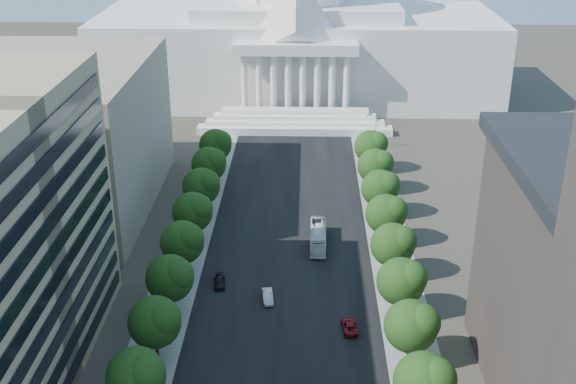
# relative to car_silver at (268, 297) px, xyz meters

# --- Properties ---
(road_asphalt) EXTENTS (30.00, 260.00, 0.01)m
(road_asphalt) POSITION_rel_car_silver_xyz_m (2.91, 26.37, -0.76)
(road_asphalt) COLOR black
(road_asphalt) RESTS_ON ground
(sidewalk_left) EXTENTS (8.00, 260.00, 0.02)m
(sidewalk_left) POSITION_rel_car_silver_xyz_m (-16.09, 26.37, -0.76)
(sidewalk_left) COLOR gray
(sidewalk_left) RESTS_ON ground
(sidewalk_right) EXTENTS (8.00, 260.00, 0.02)m
(sidewalk_right) POSITION_rel_car_silver_xyz_m (21.91, 26.37, -0.76)
(sidewalk_right) COLOR gray
(sidewalk_right) RESTS_ON ground
(capitol) EXTENTS (120.00, 56.00, 73.00)m
(capitol) POSITION_rel_car_silver_xyz_m (2.91, 121.26, 19.24)
(capitol) COLOR white
(capitol) RESTS_ON ground
(office_block_left_far) EXTENTS (38.00, 52.00, 30.00)m
(office_block_left_far) POSITION_rel_car_silver_xyz_m (-45.09, 36.37, 14.24)
(office_block_left_far) COLOR gray
(office_block_left_far) RESTS_ON ground
(tree_l_c) EXTENTS (7.79, 7.60, 9.97)m
(tree_l_c) POSITION_rel_car_silver_xyz_m (-14.75, -27.82, 5.69)
(tree_l_c) COLOR #33261C
(tree_l_c) RESTS_ON ground
(tree_l_d) EXTENTS (7.79, 7.60, 9.97)m
(tree_l_d) POSITION_rel_car_silver_xyz_m (-14.75, -15.82, 5.69)
(tree_l_d) COLOR #33261C
(tree_l_d) RESTS_ON ground
(tree_l_e) EXTENTS (7.79, 7.60, 9.97)m
(tree_l_e) POSITION_rel_car_silver_xyz_m (-14.75, -3.82, 5.69)
(tree_l_e) COLOR #33261C
(tree_l_e) RESTS_ON ground
(tree_l_f) EXTENTS (7.79, 7.60, 9.97)m
(tree_l_f) POSITION_rel_car_silver_xyz_m (-14.75, 8.18, 5.69)
(tree_l_f) COLOR #33261C
(tree_l_f) RESTS_ON ground
(tree_l_g) EXTENTS (7.79, 7.60, 9.97)m
(tree_l_g) POSITION_rel_car_silver_xyz_m (-14.75, 20.18, 5.69)
(tree_l_g) COLOR #33261C
(tree_l_g) RESTS_ON ground
(tree_l_h) EXTENTS (7.79, 7.60, 9.97)m
(tree_l_h) POSITION_rel_car_silver_xyz_m (-14.75, 32.18, 5.69)
(tree_l_h) COLOR #33261C
(tree_l_h) RESTS_ON ground
(tree_l_i) EXTENTS (7.79, 7.60, 9.97)m
(tree_l_i) POSITION_rel_car_silver_xyz_m (-14.75, 44.18, 5.69)
(tree_l_i) COLOR #33261C
(tree_l_i) RESTS_ON ground
(tree_l_j) EXTENTS (7.79, 7.60, 9.97)m
(tree_l_j) POSITION_rel_car_silver_xyz_m (-14.75, 56.18, 5.69)
(tree_l_j) COLOR #33261C
(tree_l_j) RESTS_ON ground
(tree_r_c) EXTENTS (7.79, 7.60, 9.97)m
(tree_r_c) POSITION_rel_car_silver_xyz_m (21.25, -27.82, 5.69)
(tree_r_c) COLOR #33261C
(tree_r_c) RESTS_ON ground
(tree_r_d) EXTENTS (7.79, 7.60, 9.97)m
(tree_r_d) POSITION_rel_car_silver_xyz_m (21.25, -15.82, 5.69)
(tree_r_d) COLOR #33261C
(tree_r_d) RESTS_ON ground
(tree_r_e) EXTENTS (7.79, 7.60, 9.97)m
(tree_r_e) POSITION_rel_car_silver_xyz_m (21.25, -3.82, 5.69)
(tree_r_e) COLOR #33261C
(tree_r_e) RESTS_ON ground
(tree_r_f) EXTENTS (7.79, 7.60, 9.97)m
(tree_r_f) POSITION_rel_car_silver_xyz_m (21.25, 8.18, 5.69)
(tree_r_f) COLOR #33261C
(tree_r_f) RESTS_ON ground
(tree_r_g) EXTENTS (7.79, 7.60, 9.97)m
(tree_r_g) POSITION_rel_car_silver_xyz_m (21.25, 20.18, 5.69)
(tree_r_g) COLOR #33261C
(tree_r_g) RESTS_ON ground
(tree_r_h) EXTENTS (7.79, 7.60, 9.97)m
(tree_r_h) POSITION_rel_car_silver_xyz_m (21.25, 32.18, 5.69)
(tree_r_h) COLOR #33261C
(tree_r_h) RESTS_ON ground
(tree_r_i) EXTENTS (7.79, 7.60, 9.97)m
(tree_r_i) POSITION_rel_car_silver_xyz_m (21.25, 44.18, 5.69)
(tree_r_i) COLOR #33261C
(tree_r_i) RESTS_ON ground
(tree_r_j) EXTENTS (7.79, 7.60, 9.97)m
(tree_r_j) POSITION_rel_car_silver_xyz_m (21.25, 56.18, 5.69)
(tree_r_j) COLOR #33261C
(tree_r_j) RESTS_ON ground
(streetlight_c) EXTENTS (2.61, 0.44, 9.00)m
(streetlight_c) POSITION_rel_car_silver_xyz_m (22.81, -3.63, 5.06)
(streetlight_c) COLOR gray
(streetlight_c) RESTS_ON ground
(streetlight_d) EXTENTS (2.61, 0.44, 9.00)m
(streetlight_d) POSITION_rel_car_silver_xyz_m (22.81, 21.37, 5.06)
(streetlight_d) COLOR gray
(streetlight_d) RESTS_ON ground
(streetlight_e) EXTENTS (2.61, 0.44, 9.00)m
(streetlight_e) POSITION_rel_car_silver_xyz_m (22.81, 46.37, 5.06)
(streetlight_e) COLOR gray
(streetlight_e) RESTS_ON ground
(streetlight_f) EXTENTS (2.61, 0.44, 9.00)m
(streetlight_f) POSITION_rel_car_silver_xyz_m (22.81, 71.37, 5.06)
(streetlight_f) COLOR gray
(streetlight_f) RESTS_ON ground
(car_silver) EXTENTS (2.21, 4.81, 1.53)m
(car_silver) POSITION_rel_car_silver_xyz_m (0.00, 0.00, 0.00)
(car_silver) COLOR #A9AAB0
(car_silver) RESTS_ON ground
(car_red) EXTENTS (2.75, 5.13, 1.37)m
(car_red) POSITION_rel_car_silver_xyz_m (12.95, -7.91, -0.08)
(car_red) COLOR maroon
(car_red) RESTS_ON ground
(car_dark_b) EXTENTS (2.27, 4.65, 1.30)m
(car_dark_b) POSITION_rel_car_silver_xyz_m (-8.41, 4.56, -0.11)
(car_dark_b) COLOR black
(car_dark_b) RESTS_ON ground
(city_bus) EXTENTS (3.11, 12.43, 3.45)m
(city_bus) POSITION_rel_car_silver_xyz_m (8.43, 19.54, 0.96)
(city_bus) COLOR silver
(city_bus) RESTS_ON ground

